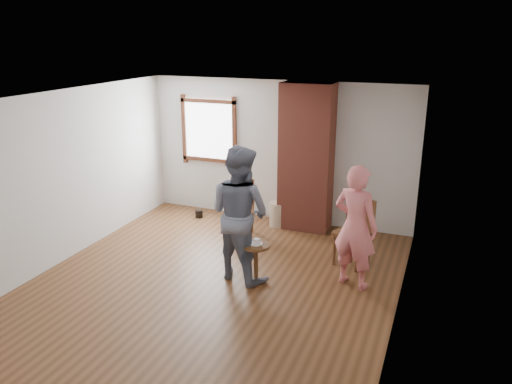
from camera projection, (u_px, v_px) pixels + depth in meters
ground at (215, 282)px, 7.11m from camera, size 5.50×5.50×0.00m
room_shell at (226, 149)px, 7.11m from camera, size 5.04×5.52×2.62m
brick_chimney at (306, 158)px, 8.72m from camera, size 0.90×0.50×2.60m
stoneware_crock at (279, 214)px, 9.12m from camera, size 0.42×0.42×0.45m
dark_pot at (199, 214)px, 9.58m from camera, size 0.15×0.15×0.14m
dining_chair_left at (241, 205)px, 8.66m from camera, size 0.57×0.57×0.96m
dining_chair_right at (356, 228)px, 7.56m from camera, size 0.60×0.60×1.01m
side_table at (256, 257)px, 6.97m from camera, size 0.40×0.40×0.60m
cake_plate at (256, 244)px, 6.91m from camera, size 0.18×0.18×0.01m
cake_slice at (257, 242)px, 6.89m from camera, size 0.08×0.07×0.06m
man at (240, 213)px, 7.00m from camera, size 1.13×0.99×1.95m
person_pink at (355, 227)px, 6.78m from camera, size 0.73×0.59×1.75m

